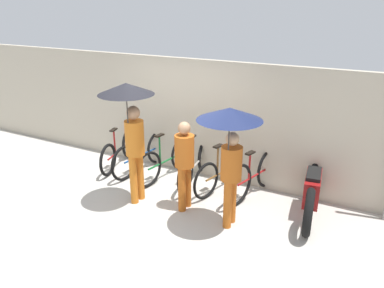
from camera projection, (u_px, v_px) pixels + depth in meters
ground_plane at (141, 210)px, 6.30m from camera, size 30.00×30.00×0.00m
back_wall at (191, 118)px, 7.38m from camera, size 12.01×0.12×2.31m
parked_bicycle_0 at (119, 150)px, 7.94m from camera, size 0.55×1.65×1.03m
parked_bicycle_1 at (142, 154)px, 7.67m from camera, size 0.44×1.76×0.99m
parked_bicycle_2 at (166, 160)px, 7.39m from camera, size 0.45×1.73×1.08m
parked_bicycle_3 at (196, 164)px, 7.22m from camera, size 0.44×1.74×1.05m
parked_bicycle_4 at (223, 171)px, 6.93m from camera, size 0.55×1.64×0.98m
parked_bicycle_5 at (254, 175)px, 6.67m from camera, size 0.58×1.70×0.98m
pedestrian_leading at (130, 114)px, 5.99m from camera, size 0.89×0.89×2.12m
pedestrian_center at (184, 160)px, 6.07m from camera, size 0.32×0.32×1.54m
pedestrian_trailing at (230, 136)px, 5.31m from camera, size 0.94×0.94×1.93m
motorcycle at (312, 190)px, 6.10m from camera, size 0.58×2.10×0.94m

